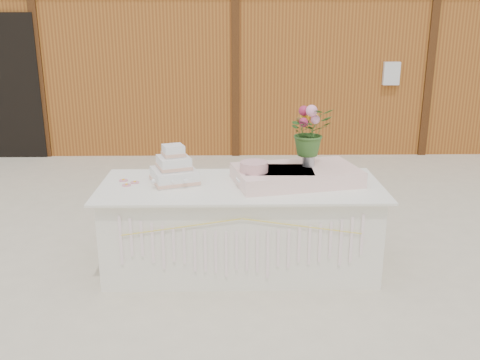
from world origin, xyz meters
The scene contains 9 objects.
ground centered at (0.00, 0.00, 0.00)m, with size 80.00×80.00×0.00m, color beige.
barn centered at (-0.01, 5.99, 1.68)m, with size 12.60×4.60×3.30m.
cake_table centered at (0.00, 0.00, 0.39)m, with size 2.40×1.00×0.77m.
wedding_cake centered at (-0.57, 0.07, 0.88)m, with size 0.47×0.47×0.33m.
pink_cake_stand centered at (0.11, -0.05, 0.89)m, with size 0.30×0.30×0.22m.
satin_runner centered at (0.48, 0.06, 0.84)m, with size 1.04×0.60×0.13m, color #FBD4CA.
flower_vase centered at (0.59, 0.12, 0.97)m, with size 0.11×0.11×0.15m, color #AEAFB3.
bouquet centered at (0.59, 0.12, 1.25)m, with size 0.37×0.32×0.41m, color #376026.
loose_flowers centered at (-0.97, 0.10, 0.78)m, with size 0.15×0.37×0.02m, color pink, non-canonical shape.
Camera 1 is at (-0.09, -4.33, 2.14)m, focal length 40.00 mm.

